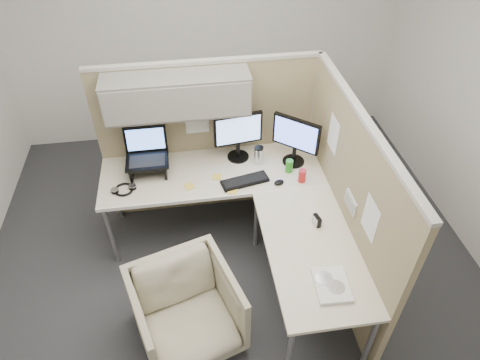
{
  "coord_description": "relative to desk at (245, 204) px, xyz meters",
  "views": [
    {
      "loc": [
        -0.3,
        -2.4,
        3.21
      ],
      "look_at": [
        0.1,
        0.25,
        0.85
      ],
      "focal_mm": 32.0,
      "sensor_mm": 36.0,
      "label": 1
    }
  ],
  "objects": [
    {
      "name": "sticky_note_b",
      "position": [
        -0.09,
        0.12,
        0.05
      ],
      "size": [
        0.1,
        0.1,
        0.01
      ],
      "primitive_type": "cube",
      "rotation": [
        0.0,
        0.0,
        -0.37
      ],
      "color": "yellow",
      "rests_on": "desk"
    },
    {
      "name": "paper_stack",
      "position": [
        0.45,
        -0.92,
        0.06
      ],
      "size": [
        0.24,
        0.3,
        0.03
      ],
      "rotation": [
        0.0,
        0.0,
        -0.05
      ],
      "color": "white",
      "rests_on": "desk"
    },
    {
      "name": "keyboard",
      "position": [
        0.03,
        0.22,
        0.05
      ],
      "size": [
        0.43,
        0.22,
        0.02
      ],
      "primitive_type": "cube",
      "rotation": [
        0.0,
        0.0,
        0.21
      ],
      "color": "black",
      "rests_on": "desk"
    },
    {
      "name": "ground",
      "position": [
        -0.12,
        -0.13,
        -0.69
      ],
      "size": [
        4.5,
        4.5,
        0.0
      ],
      "primitive_type": "plane",
      "color": "#2B2C2F",
      "rests_on": "ground"
    },
    {
      "name": "sticky_note_a",
      "position": [
        -0.45,
        0.24,
        0.05
      ],
      "size": [
        0.1,
        0.1,
        0.01
      ],
      "primitive_type": "cube",
      "rotation": [
        0.0,
        0.0,
        0.38
      ],
      "color": "yellow",
      "rests_on": "desk"
    },
    {
      "name": "monitor_right",
      "position": [
        0.52,
        0.43,
        0.32
      ],
      "size": [
        0.36,
        0.31,
        0.47
      ],
      "rotation": [
        0.0,
        0.0,
        -0.71
      ],
      "color": "black",
      "rests_on": "desk"
    },
    {
      "name": "soda_can_green",
      "position": [
        0.53,
        0.17,
        0.1
      ],
      "size": [
        0.07,
        0.07,
        0.12
      ],
      "primitive_type": "cylinder",
      "color": "#B21E1E",
      "rests_on": "desk"
    },
    {
      "name": "office_chair",
      "position": [
        -0.56,
        -0.72,
        -0.31
      ],
      "size": [
        0.9,
        0.87,
        0.75
      ],
      "primitive_type": "imported",
      "rotation": [
        0.0,
        0.0,
        0.3
      ],
      "color": "#B4AA8F",
      "rests_on": "ground"
    },
    {
      "name": "travel_mug",
      "position": [
        0.2,
        0.47,
        0.13
      ],
      "size": [
        0.08,
        0.08,
        0.18
      ],
      "color": "silver",
      "rests_on": "desk"
    },
    {
      "name": "partition_back",
      "position": [
        -0.34,
        0.7,
        0.41
      ],
      "size": [
        2.0,
        0.36,
        1.63
      ],
      "color": "#998864",
      "rests_on": "ground"
    },
    {
      "name": "desk_clock",
      "position": [
        0.51,
        -0.35,
        0.09
      ],
      "size": [
        0.05,
        0.09,
        0.09
      ],
      "rotation": [
        0.0,
        0.0,
        -1.34
      ],
      "color": "black",
      "rests_on": "desk"
    },
    {
      "name": "headphones",
      "position": [
        -1.0,
        0.27,
        0.06
      ],
      "size": [
        0.21,
        0.19,
        0.03
      ],
      "rotation": [
        0.0,
        0.0,
        0.18
      ],
      "color": "black",
      "rests_on": "desk"
    },
    {
      "name": "laptop_station",
      "position": [
        -0.79,
        0.5,
        0.19
      ],
      "size": [
        0.37,
        0.32,
        0.39
      ],
      "color": "black",
      "rests_on": "desk"
    },
    {
      "name": "monitor_left",
      "position": [
        0.03,
        0.58,
        0.32
      ],
      "size": [
        0.44,
        0.2,
        0.47
      ],
      "rotation": [
        0.0,
        0.0,
        0.13
      ],
      "color": "black",
      "rests_on": "desk"
    },
    {
      "name": "sticky_note_d",
      "position": [
        -0.2,
        0.33,
        0.05
      ],
      "size": [
        0.09,
        0.09,
        0.01
      ],
      "primitive_type": "cube",
      "rotation": [
        0.0,
        0.0,
        -0.19
      ],
      "color": "yellow",
      "rests_on": "desk"
    },
    {
      "name": "desk",
      "position": [
        0.0,
        0.0,
        0.0
      ],
      "size": [
        2.0,
        1.98,
        0.73
      ],
      "color": "beige",
      "rests_on": "ground"
    },
    {
      "name": "mouse",
      "position": [
        0.32,
        0.16,
        0.06
      ],
      "size": [
        0.11,
        0.09,
        0.03
      ],
      "primitive_type": "ellipsoid",
      "rotation": [
        0.0,
        0.0,
        0.35
      ],
      "color": "black",
      "rests_on": "desk"
    },
    {
      "name": "partition_right",
      "position": [
        0.78,
        -0.19,
        0.13
      ],
      "size": [
        0.07,
        2.03,
        1.63
      ],
      "color": "#998864",
      "rests_on": "ground"
    },
    {
      "name": "soda_can_silver",
      "position": [
        0.45,
        0.31,
        0.1
      ],
      "size": [
        0.07,
        0.07,
        0.12
      ],
      "primitive_type": "cylinder",
      "color": "#268C1E",
      "rests_on": "desk"
    }
  ]
}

